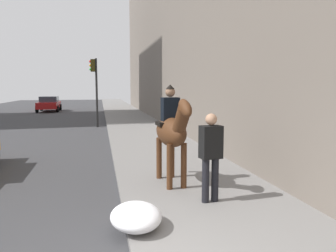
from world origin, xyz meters
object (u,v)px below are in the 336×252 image
at_px(car_mid_lane, 49,104).
at_px(traffic_light_near_curb, 95,81).
at_px(mounted_horse_near, 172,130).
at_px(pedestrian_greeting, 211,152).

relative_size(car_mid_lane, traffic_light_near_curb, 1.13).
bearing_deg(car_mid_lane, mounted_horse_near, 12.43).
xyz_separation_m(mounted_horse_near, traffic_light_near_curb, (12.37, 1.82, 1.29)).
bearing_deg(pedestrian_greeting, traffic_light_near_curb, 1.02).
height_order(mounted_horse_near, traffic_light_near_curb, traffic_light_near_curb).
relative_size(pedestrian_greeting, traffic_light_near_curb, 0.43).
height_order(mounted_horse_near, pedestrian_greeting, mounted_horse_near).
bearing_deg(mounted_horse_near, traffic_light_near_curb, -175.98).
distance_m(mounted_horse_near, traffic_light_near_curb, 12.57).
distance_m(car_mid_lane, traffic_light_near_curb, 14.71).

